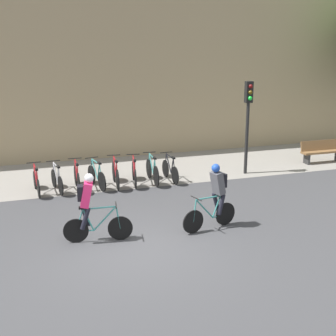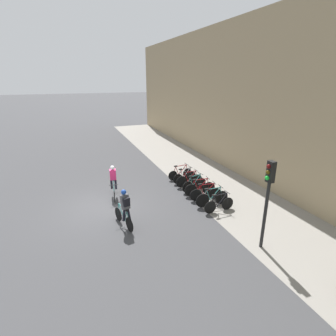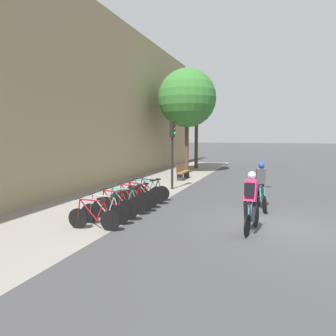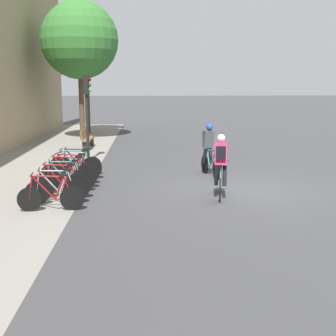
{
  "view_description": "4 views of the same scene",
  "coord_description": "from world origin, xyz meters",
  "px_view_note": "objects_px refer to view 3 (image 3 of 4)",
  "views": [
    {
      "loc": [
        -2.45,
        -10.0,
        4.82
      ],
      "look_at": [
        1.58,
        2.41,
        1.23
      ],
      "focal_mm": 50.0,
      "sensor_mm": 36.0,
      "label": 1
    },
    {
      "loc": [
        12.02,
        -1.24,
        6.07
      ],
      "look_at": [
        0.2,
        3.36,
        1.66
      ],
      "focal_mm": 28.0,
      "sensor_mm": 36.0,
      "label": 2
    },
    {
      "loc": [
        -10.15,
        0.08,
        2.76
      ],
      "look_at": [
        0.17,
        3.52,
        1.64
      ],
      "focal_mm": 35.0,
      "sensor_mm": 36.0,
      "label": 3
    },
    {
      "loc": [
        -13.27,
        2.68,
        3.11
      ],
      "look_at": [
        -0.59,
        2.12,
        0.78
      ],
      "focal_mm": 50.0,
      "sensor_mm": 36.0,
      "label": 4
    }
  ],
  "objects_px": {
    "parked_bike_6": "(145,193)",
    "parked_bike_3": "(124,203)",
    "parked_bike_2": "(115,207)",
    "cyclist_grey": "(261,184)",
    "traffic_light_pole": "(172,142)",
    "parked_bike_0": "(94,217)",
    "parked_bike_1": "(105,212)",
    "parked_bike_7": "(151,191)",
    "parked_bike_5": "(139,196)",
    "bench": "(182,172)",
    "cyclist_pink": "(251,200)",
    "parked_bike_4": "(132,199)"
  },
  "relations": [
    {
      "from": "bench",
      "to": "parked_bike_1",
      "type": "bearing_deg",
      "value": -177.08
    },
    {
      "from": "parked_bike_4",
      "to": "parked_bike_6",
      "type": "bearing_deg",
      "value": -0.0
    },
    {
      "from": "parked_bike_0",
      "to": "parked_bike_4",
      "type": "distance_m",
      "value": 2.6
    },
    {
      "from": "parked_bike_5",
      "to": "parked_bike_6",
      "type": "relative_size",
      "value": 0.95
    },
    {
      "from": "parked_bike_5",
      "to": "bench",
      "type": "height_order",
      "value": "parked_bike_5"
    },
    {
      "from": "traffic_light_pole",
      "to": "parked_bike_1",
      "type": "bearing_deg",
      "value": -179.93
    },
    {
      "from": "parked_bike_3",
      "to": "parked_bike_5",
      "type": "relative_size",
      "value": 0.96
    },
    {
      "from": "cyclist_pink",
      "to": "parked_bike_5",
      "type": "bearing_deg",
      "value": 63.24
    },
    {
      "from": "parked_bike_1",
      "to": "parked_bike_5",
      "type": "relative_size",
      "value": 0.94
    },
    {
      "from": "parked_bike_3",
      "to": "parked_bike_7",
      "type": "xyz_separation_m",
      "value": [
        2.6,
        -0.0,
        -0.01
      ]
    },
    {
      "from": "parked_bike_5",
      "to": "traffic_light_pole",
      "type": "relative_size",
      "value": 0.49
    },
    {
      "from": "parked_bike_4",
      "to": "parked_bike_6",
      "type": "distance_m",
      "value": 1.3
    },
    {
      "from": "bench",
      "to": "traffic_light_pole",
      "type": "bearing_deg",
      "value": -171.84
    },
    {
      "from": "parked_bike_2",
      "to": "parked_bike_5",
      "type": "distance_m",
      "value": 1.95
    },
    {
      "from": "cyclist_pink",
      "to": "parked_bike_5",
      "type": "relative_size",
      "value": 1.05
    },
    {
      "from": "parked_bike_6",
      "to": "cyclist_pink",
      "type": "bearing_deg",
      "value": -123.21
    },
    {
      "from": "cyclist_pink",
      "to": "parked_bike_2",
      "type": "height_order",
      "value": "cyclist_pink"
    },
    {
      "from": "cyclist_grey",
      "to": "parked_bike_3",
      "type": "bearing_deg",
      "value": 118.28
    },
    {
      "from": "parked_bike_2",
      "to": "parked_bike_5",
      "type": "bearing_deg",
      "value": -0.04
    },
    {
      "from": "parked_bike_5",
      "to": "bench",
      "type": "relative_size",
      "value": 0.89
    },
    {
      "from": "parked_bike_4",
      "to": "parked_bike_0",
      "type": "bearing_deg",
      "value": -179.97
    },
    {
      "from": "cyclist_grey",
      "to": "parked_bike_0",
      "type": "distance_m",
      "value": 6.24
    },
    {
      "from": "parked_bike_3",
      "to": "parked_bike_5",
      "type": "distance_m",
      "value": 1.3
    },
    {
      "from": "parked_bike_4",
      "to": "parked_bike_7",
      "type": "xyz_separation_m",
      "value": [
        1.96,
        -0.0,
        -0.03
      ]
    },
    {
      "from": "parked_bike_6",
      "to": "parked_bike_3",
      "type": "bearing_deg",
      "value": 179.99
    },
    {
      "from": "parked_bike_6",
      "to": "traffic_light_pole",
      "type": "distance_m",
      "value": 4.1
    },
    {
      "from": "parked_bike_5",
      "to": "parked_bike_7",
      "type": "height_order",
      "value": "parked_bike_5"
    },
    {
      "from": "parked_bike_0",
      "to": "parked_bike_1",
      "type": "bearing_deg",
      "value": 0.12
    },
    {
      "from": "parked_bike_6",
      "to": "traffic_light_pole",
      "type": "xyz_separation_m",
      "value": [
        3.61,
        0.01,
        1.95
      ]
    },
    {
      "from": "cyclist_pink",
      "to": "cyclist_grey",
      "type": "bearing_deg",
      "value": -1.89
    },
    {
      "from": "parked_bike_3",
      "to": "cyclist_grey",
      "type": "bearing_deg",
      "value": -61.72
    },
    {
      "from": "cyclist_grey",
      "to": "parked_bike_1",
      "type": "bearing_deg",
      "value": 129.74
    },
    {
      "from": "cyclist_pink",
      "to": "parked_bike_0",
      "type": "relative_size",
      "value": 1.07
    },
    {
      "from": "parked_bike_2",
      "to": "parked_bike_0",
      "type": "bearing_deg",
      "value": -179.91
    },
    {
      "from": "parked_bike_1",
      "to": "bench",
      "type": "xyz_separation_m",
      "value": [
        10.59,
        0.54,
        0.09
      ]
    },
    {
      "from": "traffic_light_pole",
      "to": "parked_bike_4",
      "type": "bearing_deg",
      "value": -179.91
    },
    {
      "from": "parked_bike_4",
      "to": "traffic_light_pole",
      "type": "xyz_separation_m",
      "value": [
        4.92,
        0.01,
        1.95
      ]
    },
    {
      "from": "bench",
      "to": "parked_bike_5",
      "type": "bearing_deg",
      "value": -176.12
    },
    {
      "from": "parked_bike_7",
      "to": "traffic_light_pole",
      "type": "xyz_separation_m",
      "value": [
        2.96,
        0.01,
        1.98
      ]
    },
    {
      "from": "parked_bike_4",
      "to": "bench",
      "type": "height_order",
      "value": "parked_bike_4"
    },
    {
      "from": "cyclist_pink",
      "to": "parked_bike_1",
      "type": "distance_m",
      "value": 4.39
    },
    {
      "from": "parked_bike_4",
      "to": "parked_bike_7",
      "type": "bearing_deg",
      "value": -0.01
    },
    {
      "from": "traffic_light_pole",
      "to": "parked_bike_5",
      "type": "bearing_deg",
      "value": -179.89
    },
    {
      "from": "traffic_light_pole",
      "to": "parked_bike_0",
      "type": "bearing_deg",
      "value": -179.93
    },
    {
      "from": "parked_bike_7",
      "to": "cyclist_grey",
      "type": "bearing_deg",
      "value": -92.77
    },
    {
      "from": "parked_bike_2",
      "to": "parked_bike_6",
      "type": "xyz_separation_m",
      "value": [
        2.61,
        -0.0,
        0.01
      ]
    },
    {
      "from": "cyclist_grey",
      "to": "parked_bike_7",
      "type": "distance_m",
      "value": 4.48
    },
    {
      "from": "cyclist_pink",
      "to": "parked_bike_3",
      "type": "height_order",
      "value": "cyclist_pink"
    },
    {
      "from": "cyclist_grey",
      "to": "traffic_light_pole",
      "type": "relative_size",
      "value": 0.52
    },
    {
      "from": "cyclist_grey",
      "to": "traffic_light_pole",
      "type": "xyz_separation_m",
      "value": [
        3.17,
        4.45,
        1.42
      ]
    }
  ]
}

